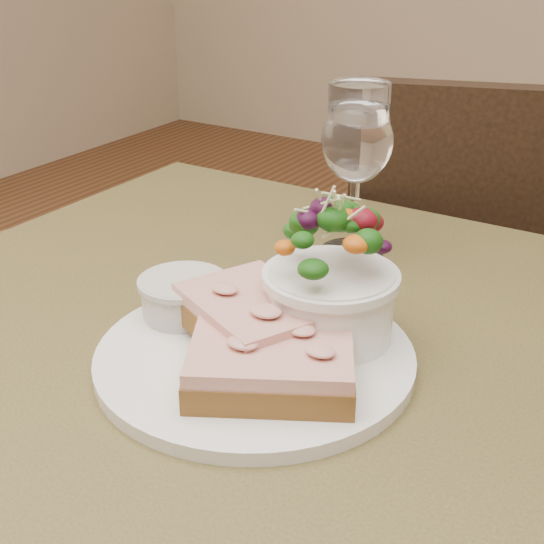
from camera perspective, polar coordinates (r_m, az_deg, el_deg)
The scene contains 9 objects.
cafe_table at distance 0.72m, azimuth -1.58°, elevation -12.60°, with size 0.80×0.80×0.75m.
chair_far at distance 1.42m, azimuth 14.73°, elevation -10.09°, with size 0.53×0.53×0.90m.
dinner_plate at distance 0.64m, azimuth -1.30°, elevation -6.41°, with size 0.27×0.27×0.01m, color white.
sandwich_front at distance 0.59m, azimuth -0.07°, elevation -7.03°, with size 0.16×0.14×0.03m.
sandwich_back at distance 0.64m, azimuth -1.39°, elevation -3.30°, with size 0.15×0.14×0.03m.
ramekin at distance 0.69m, azimuth -6.69°, elevation -1.73°, with size 0.08×0.08×0.04m.
salad_bowl at distance 0.63m, azimuth 4.47°, elevation -0.12°, with size 0.11×0.11×0.13m.
garnish at distance 0.71m, azimuth -2.28°, elevation -1.94°, with size 0.05×0.04×0.02m.
wine_glass at distance 0.81m, azimuth 6.43°, elevation 9.44°, with size 0.08×0.08×0.18m.
Camera 1 is at (0.32, -0.47, 1.09)m, focal length 50.00 mm.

